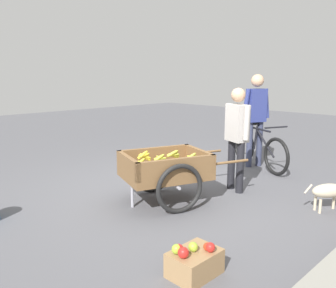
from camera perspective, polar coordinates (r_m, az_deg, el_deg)
ground_plane at (r=5.30m, az=0.29°, el=-7.58°), size 24.00×24.00×0.00m
fruit_cart at (r=4.71m, az=-0.41°, el=-4.42°), size 1.81×1.28×0.73m
vendor_person at (r=5.19m, az=11.18°, el=2.10°), size 0.30×0.51×1.53m
bicycle at (r=6.66m, az=14.62°, el=-0.88°), size 0.76×1.54×0.85m
cyclist_person at (r=6.68m, az=14.15°, el=5.16°), size 0.48×0.33×1.72m
dog at (r=4.91m, az=25.05°, el=-6.88°), size 0.58×0.42×0.40m
apple_crate at (r=3.18m, az=4.28°, el=-18.58°), size 0.44×0.32×0.32m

